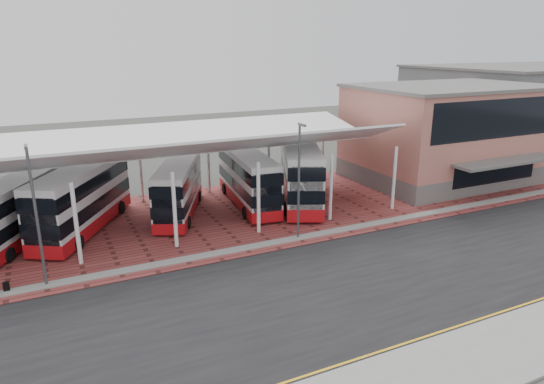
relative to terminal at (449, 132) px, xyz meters
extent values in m
plane|color=#3E413C|center=(-23.00, -13.92, -4.66)|extent=(140.00, 140.00, 0.00)
cube|color=black|center=(-23.00, -14.92, -4.65)|extent=(120.00, 14.00, 0.02)
cube|color=brown|center=(-21.00, -0.92, -4.63)|extent=(72.00, 16.00, 0.06)
cube|color=gray|center=(-23.00, -22.92, -4.59)|extent=(120.00, 4.00, 0.14)
cube|color=gray|center=(-23.00, -7.72, -4.59)|extent=(120.00, 0.80, 0.14)
cube|color=#F3AF14|center=(-23.00, -20.92, -4.63)|extent=(120.00, 0.12, 0.01)
cube|color=#F3AF14|center=(-23.00, -20.62, -4.63)|extent=(120.00, 0.12, 0.01)
cylinder|color=white|center=(-35.00, -5.42, -2.06)|extent=(0.26, 0.26, 5.20)
cylinder|color=white|center=(-35.00, 5.58, -2.36)|extent=(0.26, 0.26, 4.60)
cylinder|color=white|center=(-29.00, -5.42, -2.06)|extent=(0.26, 0.26, 5.20)
cylinder|color=white|center=(-29.00, 5.58, -2.36)|extent=(0.26, 0.26, 4.60)
cylinder|color=white|center=(-23.00, -5.42, -2.06)|extent=(0.26, 0.26, 5.20)
cylinder|color=white|center=(-23.00, 5.58, -2.36)|extent=(0.26, 0.26, 4.60)
cylinder|color=white|center=(-17.00, -5.42, -2.06)|extent=(0.26, 0.26, 5.20)
cylinder|color=white|center=(-17.00, 5.58, -2.36)|extent=(0.26, 0.26, 4.60)
cylinder|color=white|center=(-11.00, -5.42, -2.06)|extent=(0.26, 0.26, 5.20)
cylinder|color=white|center=(-11.00, 5.58, -2.36)|extent=(0.26, 0.26, 4.60)
cube|color=white|center=(-29.00, -3.22, 1.44)|extent=(37.00, 4.95, 1.95)
cube|color=white|center=(-29.00, 2.38, 1.24)|extent=(37.00, 7.12, 1.43)
cube|color=#605D5B|center=(0.00, 0.08, -3.76)|extent=(18.00, 12.00, 1.80)
cube|color=#B56C60|center=(0.00, 0.08, 0.74)|extent=(18.00, 12.00, 7.20)
cube|color=black|center=(0.00, -5.82, 2.14)|extent=(16.00, 0.25, 3.40)
cube|color=black|center=(0.00, -5.82, -2.56)|extent=(10.00, 0.25, 2.20)
cube|color=#605D5B|center=(0.00, -6.92, -1.46)|extent=(11.00, 2.40, 0.25)
cube|color=#605D5B|center=(0.00, 0.08, 4.44)|extent=(18.40, 12.40, 0.30)
cube|color=#5D5E61|center=(25.00, 10.08, 0.34)|extent=(30.00, 20.00, 10.00)
cube|color=#605D5B|center=(25.00, 10.08, 5.44)|extent=(30.50, 20.50, 0.30)
cylinder|color=#4B4C52|center=(-37.00, -7.62, -0.66)|extent=(0.16, 0.16, 8.00)
cube|color=#4B4C52|center=(-37.00, -7.92, 3.34)|extent=(0.15, 0.90, 0.15)
cylinder|color=#4B4C52|center=(-21.00, -7.62, -0.66)|extent=(0.16, 0.16, 8.00)
cube|color=#4B4C52|center=(-21.00, -7.92, 3.34)|extent=(0.15, 0.90, 0.15)
cube|color=silver|center=(-38.42, 0.17, -2.36)|extent=(6.88, 10.18, 4.02)
cube|color=#A90E13|center=(-38.42, 0.17, -3.99)|extent=(6.93, 10.23, 0.84)
cube|color=black|center=(-38.42, 0.17, -2.78)|extent=(6.93, 10.23, 0.89)
cube|color=black|center=(-38.42, 0.17, -1.28)|extent=(6.93, 10.23, 0.89)
cylinder|color=black|center=(-38.93, -3.29, -4.13)|extent=(0.67, 0.95, 0.93)
cylinder|color=black|center=(-37.91, 3.62, -4.13)|extent=(0.67, 0.95, 0.93)
cylinder|color=black|center=(-35.85, 2.53, -4.13)|extent=(0.67, 0.95, 0.93)
cube|color=silver|center=(-34.17, 0.47, -2.16)|extent=(7.91, 10.93, 4.38)
cube|color=#A90E13|center=(-34.17, 0.47, -3.94)|extent=(7.96, 10.99, 0.92)
cube|color=black|center=(-34.17, 0.47, -2.61)|extent=(7.96, 10.99, 0.97)
cube|color=black|center=(-34.17, 0.47, -0.98)|extent=(7.96, 10.99, 0.97)
cube|color=black|center=(-37.01, -4.30, -2.26)|extent=(2.02, 1.26, 3.67)
cylinder|color=black|center=(-37.10, -1.97, -4.09)|extent=(0.77, 1.02, 1.02)
cylinder|color=black|center=(-34.91, -3.27, -4.09)|extent=(0.77, 1.02, 1.02)
cylinder|color=black|center=(-33.44, 4.20, -4.09)|extent=(0.77, 1.02, 1.02)
cylinder|color=black|center=(-31.25, 2.90, -4.09)|extent=(0.77, 1.02, 1.02)
cube|color=silver|center=(-27.04, 0.85, -2.42)|extent=(6.20, 10.03, 3.90)
cube|color=#A90E13|center=(-27.04, 0.85, -4.01)|extent=(6.25, 10.08, 0.82)
cube|color=black|center=(-27.04, 0.85, -2.83)|extent=(6.25, 10.08, 0.86)
cube|color=black|center=(-27.04, 0.85, -1.38)|extent=(6.25, 10.08, 0.86)
cube|color=black|center=(-29.09, -3.65, -2.51)|extent=(1.90, 0.93, 3.27)
cylinder|color=black|center=(-29.40, -1.59, -4.15)|extent=(0.61, 0.93, 0.91)
cylinder|color=black|center=(-27.33, -2.53, -4.15)|extent=(0.61, 0.93, 0.91)
cylinder|color=black|center=(-26.75, 4.23, -4.15)|extent=(0.61, 0.93, 0.91)
cylinder|color=black|center=(-24.69, 3.29, -4.15)|extent=(0.61, 0.93, 0.91)
cube|color=silver|center=(-21.19, 0.77, -2.27)|extent=(3.71, 10.88, 4.17)
cube|color=#A90E13|center=(-21.19, 0.77, -3.97)|extent=(3.75, 10.93, 0.87)
cube|color=black|center=(-21.19, 0.77, -2.71)|extent=(3.75, 10.93, 0.92)
cube|color=black|center=(-21.19, 0.77, -1.16)|extent=(3.75, 10.93, 0.92)
cube|color=black|center=(-21.84, -4.47, -2.37)|extent=(2.18, 0.36, 3.49)
cylinder|color=black|center=(-22.81, -2.47, -4.11)|extent=(0.39, 1.00, 0.97)
cylinder|color=black|center=(-20.41, -2.76, -4.11)|extent=(0.39, 1.00, 0.97)
cylinder|color=black|center=(-21.98, 4.31, -4.11)|extent=(0.39, 1.00, 0.97)
cylinder|color=black|center=(-19.58, 4.01, -4.11)|extent=(0.39, 1.00, 0.97)
cube|color=silver|center=(-16.83, -0.23, -1.97)|extent=(7.44, 12.11, 4.71)
cube|color=#A90E13|center=(-16.83, -0.23, -3.89)|extent=(7.50, 12.17, 0.99)
cube|color=black|center=(-16.83, -0.23, -2.46)|extent=(7.50, 12.17, 1.04)
cube|color=black|center=(-16.83, -0.23, -0.71)|extent=(7.50, 12.17, 1.04)
cube|color=black|center=(-19.28, -5.67, -2.08)|extent=(2.29, 1.11, 3.94)
cylinder|color=black|center=(-19.66, -3.18, -4.05)|extent=(0.73, 1.12, 1.10)
cylinder|color=black|center=(-17.16, -4.30, -4.05)|extent=(0.73, 1.12, 1.10)
cylinder|color=black|center=(-16.50, 3.85, -4.05)|extent=(0.73, 1.12, 1.10)
cylinder|color=black|center=(-14.00, 2.73, -4.05)|extent=(0.73, 1.12, 1.10)
cube|color=black|center=(-38.97, -7.48, -4.33)|extent=(0.32, 0.23, 0.55)
camera|label=1|loc=(-36.21, -35.06, 8.31)|focal=32.00mm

